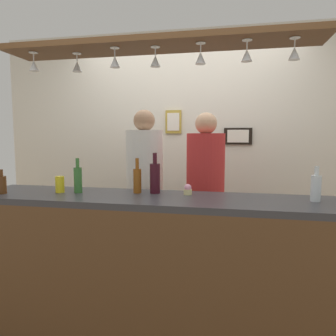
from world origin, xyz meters
name	(u,v)px	position (x,y,z in m)	size (l,w,h in m)	color
ground_plane	(166,306)	(0.00, 0.00, 0.00)	(8.00, 8.00, 0.00)	olive
back_wall	(185,147)	(0.00, 1.10, 1.30)	(4.40, 0.06, 2.60)	silver
bar_counter	(150,250)	(0.00, -0.50, 0.68)	(2.70, 0.55, 1.01)	#38383D
overhead_glass_rack	(156,45)	(0.00, -0.30, 2.05)	(2.20, 0.36, 0.04)	brown
hanging_wineglass_far_left	(34,65)	(-0.90, -0.36, 1.94)	(0.07, 0.07, 0.13)	silver
hanging_wineglass_left	(77,66)	(-0.60, -0.28, 1.94)	(0.07, 0.07, 0.13)	silver
hanging_wineglass_center_left	(115,61)	(-0.28, -0.36, 1.94)	(0.07, 0.07, 0.13)	silver
hanging_wineglass_center	(155,60)	(0.00, -0.33, 1.94)	(0.07, 0.07, 0.13)	silver
hanging_wineglass_center_right	(201,57)	(0.31, -0.35, 1.94)	(0.07, 0.07, 0.13)	silver
hanging_wineglass_right	(247,55)	(0.60, -0.36, 1.94)	(0.07, 0.07, 0.13)	silver
hanging_wineglass_far_right	(294,53)	(0.88, -0.35, 1.94)	(0.07, 0.07, 0.13)	silver
person_middle_white_patterned_shirt	(145,182)	(-0.27, 0.34, 1.01)	(0.34, 0.34, 1.67)	#2D334C
person_right_red_shirt	(205,186)	(0.29, 0.34, 0.99)	(0.34, 0.34, 1.64)	#2D334C
bottle_wine_dark_red	(155,177)	(-0.03, -0.22, 1.13)	(0.08, 0.08, 0.30)	#380F19
bottle_beer_brown_stubby	(2,184)	(-1.13, -0.47, 1.08)	(0.07, 0.07, 0.18)	#512D14
bottle_beer_green_import	(78,179)	(-0.60, -0.32, 1.11)	(0.06, 0.06, 0.26)	#336B2D
bottle_beer_amber_tall	(137,180)	(-0.16, -0.24, 1.11)	(0.06, 0.06, 0.26)	brown
bottle_soda_clear	(316,187)	(1.06, -0.30, 1.10)	(0.06, 0.06, 0.23)	silver
drink_can	(60,184)	(-0.74, -0.34, 1.07)	(0.07, 0.07, 0.12)	yellow
cupcake	(188,190)	(0.21, -0.24, 1.05)	(0.06, 0.06, 0.08)	beige
picture_frame_crest	(173,122)	(-0.13, 1.06, 1.59)	(0.18, 0.02, 0.26)	#B29338
picture_frame_lower_pair	(238,136)	(0.58, 1.06, 1.43)	(0.30, 0.02, 0.18)	black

